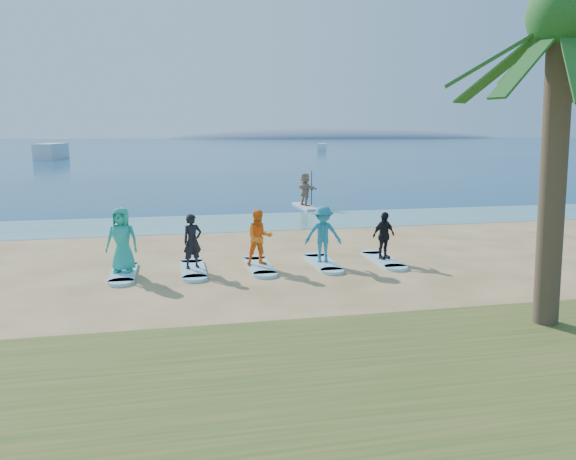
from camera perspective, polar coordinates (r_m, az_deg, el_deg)
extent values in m
plane|color=tan|center=(15.25, -3.83, -5.56)|extent=(600.00, 600.00, 0.00)
plane|color=teal|center=(25.46, -7.24, 0.71)|extent=(600.00, 600.00, 0.00)
plane|color=navy|center=(174.60, -11.51, 8.48)|extent=(600.00, 600.00, 0.00)
ellipsoid|color=slate|center=(329.21, 5.15, 9.26)|extent=(220.00, 56.00, 18.00)
cylinder|color=brown|center=(12.66, 25.32, 4.59)|extent=(0.52, 0.52, 6.20)
sphere|color=#144719|center=(12.82, 26.45, 18.96)|extent=(1.50, 1.50, 1.50)
sphere|color=brown|center=(12.75, 25.47, 17.48)|extent=(0.70, 0.70, 0.70)
cube|color=silver|center=(30.42, 1.76, 2.40)|extent=(0.84, 3.03, 0.12)
imported|color=tan|center=(30.31, 1.77, 4.17)|extent=(1.01, 1.72, 1.76)
cube|color=silver|center=(91.94, -22.85, 6.69)|extent=(3.62, 9.22, 2.27)
cube|color=silver|center=(119.59, 3.47, 8.04)|extent=(3.22, 5.78, 1.54)
cube|color=#97D6EB|center=(16.93, -16.36, -4.21)|extent=(0.70, 2.20, 0.09)
imported|color=teal|center=(16.73, -16.52, -0.95)|extent=(1.03, 0.79, 1.87)
cube|color=#97D6EB|center=(16.89, -9.60, -3.97)|extent=(0.70, 2.20, 0.09)
imported|color=black|center=(16.71, -9.68, -1.14)|extent=(0.70, 0.59, 1.62)
cube|color=#97D6EB|center=(17.08, -2.91, -3.69)|extent=(0.70, 2.20, 0.09)
imported|color=orange|center=(16.89, -2.93, -0.77)|extent=(0.85, 0.68, 1.68)
cube|color=#97D6EB|center=(17.50, 3.55, -3.36)|extent=(0.70, 2.20, 0.09)
imported|color=teal|center=(17.31, 3.58, -0.42)|extent=(1.23, 0.85, 1.74)
cube|color=#97D6EB|center=(18.12, 9.63, -3.02)|extent=(0.70, 2.20, 0.09)
imported|color=black|center=(17.96, 9.70, -0.55)|extent=(0.95, 0.67, 1.50)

